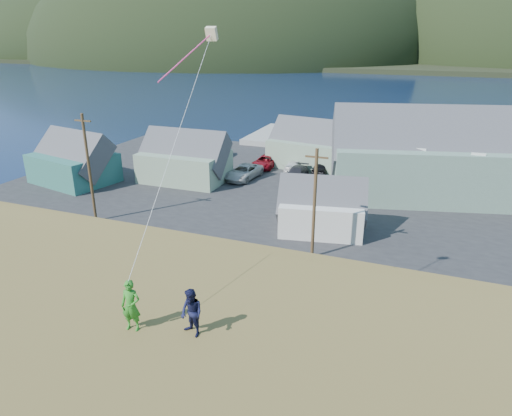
{
  "coord_description": "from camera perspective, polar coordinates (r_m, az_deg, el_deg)",
  "views": [
    {
      "loc": [
        7.19,
        -28.06,
        15.5
      ],
      "look_at": [
        0.88,
        -11.72,
        8.8
      ],
      "focal_mm": 32.0,
      "sensor_mm": 36.0,
      "label": 1
    }
  ],
  "objects": [
    {
      "name": "kite_rig",
      "position": [
        20.33,
        -6.21,
        20.09
      ],
      "size": [
        1.42,
        4.78,
        11.38
      ],
      "color": "beige",
      "rests_on": "ground"
    },
    {
      "name": "waterfront_lot",
      "position": [
        48.17,
        11.4,
        1.82
      ],
      "size": [
        72.0,
        36.0,
        0.12
      ],
      "primitive_type": "cube",
      "color": "#28282B",
      "rests_on": "ground"
    },
    {
      "name": "utility_poles",
      "position": [
        32.47,
        5.62,
        1.44
      ],
      "size": [
        35.51,
        0.24,
        9.88
      ],
      "color": "#47331E",
      "rests_on": "waterfront_lot"
    },
    {
      "name": "shed_palegreen_far",
      "position": [
        56.48,
        7.28,
        7.74
      ],
      "size": [
        11.61,
        7.81,
        7.23
      ],
      "rotation": [
        0.0,
        0.0,
        -0.17
      ],
      "color": "gray",
      "rests_on": "waterfront_lot"
    },
    {
      "name": "grass_strip",
      "position": [
        31.14,
        4.99,
        -8.9
      ],
      "size": [
        110.0,
        8.0,
        0.1
      ],
      "primitive_type": "cube",
      "color": "#4C3D19",
      "rests_on": "ground"
    },
    {
      "name": "lodge",
      "position": [
        50.09,
        27.8,
        5.54
      ],
      "size": [
        32.51,
        16.03,
        11.02
      ],
      "rotation": [
        0.0,
        0.0,
        0.25
      ],
      "color": "slate",
      "rests_on": "waterfront_lot"
    },
    {
      "name": "shed_white",
      "position": [
        37.79,
        8.25,
        0.1
      ],
      "size": [
        7.89,
        5.96,
        5.68
      ],
      "rotation": [
        0.0,
        0.0,
        0.19
      ],
      "color": "silver",
      "rests_on": "waterfront_lot"
    },
    {
      "name": "far_hills",
      "position": [
        309.04,
        27.54,
        16.21
      ],
      "size": [
        760.0,
        265.0,
        143.0
      ],
      "color": "black",
      "rests_on": "ground"
    },
    {
      "name": "parked_cars",
      "position": [
        53.63,
        2.73,
        5.07
      ],
      "size": [
        25.42,
        12.81,
        1.58
      ],
      "color": "#232228",
      "rests_on": "waterfront_lot"
    },
    {
      "name": "wharf",
      "position": [
        70.94,
        10.01,
        8.38
      ],
      "size": [
        26.0,
        14.0,
        0.9
      ],
      "primitive_type": "cube",
      "color": "gray",
      "rests_on": "ground"
    },
    {
      "name": "shed_teal",
      "position": [
        53.94,
        -21.93,
        5.6
      ],
      "size": [
        9.99,
        7.94,
        7.03
      ],
      "rotation": [
        0.0,
        0.0,
        -0.21
      ],
      "color": "#2E6C5D",
      "rests_on": "waterfront_lot"
    },
    {
      "name": "kite_flyer_green",
      "position": [
        14.22,
        -15.37,
        -11.69
      ],
      "size": [
        0.65,
        0.49,
        1.63
      ],
      "primitive_type": "imported",
      "rotation": [
        0.0,
        0.0,
        0.17
      ],
      "color": "#297D22",
      "rests_on": "hillside"
    },
    {
      "name": "ground",
      "position": [
        32.85,
        5.99,
        -7.34
      ],
      "size": [
        900.0,
        900.0,
        0.0
      ],
      "primitive_type": "plane",
      "color": "#0A1638",
      "rests_on": "ground"
    },
    {
      "name": "kite_flyer_navy",
      "position": [
        13.67,
        -8.05,
        -12.86
      ],
      "size": [
        0.89,
        0.81,
        1.49
      ],
      "primitive_type": "imported",
      "rotation": [
        0.0,
        0.0,
        -0.41
      ],
      "color": "#141638",
      "rests_on": "hillside"
    },
    {
      "name": "far_shore",
      "position": [
        358.42,
        20.93,
        17.34
      ],
      "size": [
        900.0,
        320.0,
        2.0
      ],
      "primitive_type": "cube",
      "color": "black",
      "rests_on": "ground"
    },
    {
      "name": "shed_palegreen_near",
      "position": [
        51.2,
        -8.96,
        6.13
      ],
      "size": [
        9.63,
        6.11,
        6.97
      ],
      "rotation": [
        0.0,
        0.0,
        0.01
      ],
      "color": "gray",
      "rests_on": "waterfront_lot"
    }
  ]
}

